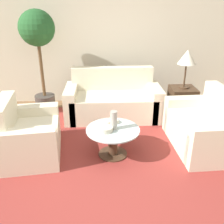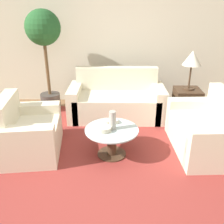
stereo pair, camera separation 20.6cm
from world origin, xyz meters
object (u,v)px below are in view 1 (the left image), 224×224
Objects in this scene: armchair at (26,137)px; coffee_table at (113,138)px; loveseat at (206,129)px; table_lamp at (187,58)px; book_stack at (111,121)px; sofa_main at (113,101)px; potted_plant at (38,42)px; vase at (114,120)px; bowl at (105,129)px.

coffee_table is at bearing -99.54° from armchair.
loveseat is 1.33m from table_lamp.
book_stack is (-0.02, 0.19, 0.17)m from coffee_table.
book_stack is (-0.09, -1.15, 0.14)m from sofa_main.
armchair is at bearing 165.63° from book_stack.
armchair is 1.88m from potted_plant.
potted_plant is (-1.24, 1.61, 1.08)m from coffee_table.
armchair is 4.93× the size of book_stack.
vase reaches higher than coffee_table.
potted_plant is (-2.58, 0.39, 0.24)m from table_lamp.
potted_plant reaches higher than book_stack.
table_lamp reaches higher than loveseat.
table_lamp reaches higher than sofa_main.
vase is at bearing -102.69° from book_stack.
bowl is at bearing -138.74° from table_lamp.
sofa_main is 1.41m from bowl.
loveseat is (1.30, -1.17, -0.00)m from sofa_main.
potted_plant is 8.88× the size of bowl.
book_stack is (1.23, -1.42, -0.91)m from potted_plant.
sofa_main is 0.91× the size of potted_plant.
vase is 0.21m from book_stack.
potted_plant is at bearing -4.87° from armchair.
armchair reaches higher than vase.
sofa_main reaches higher than coffee_table.
loveseat is (2.56, 0.12, 0.00)m from armchair.
book_stack is (-0.03, 0.18, -0.11)m from vase.
bowl is at bearing -156.48° from coffee_table.
loveseat is 1.38m from coffee_table.
vase is (1.25, -1.61, -0.80)m from potted_plant.
potted_plant is at bearing -121.41° from loveseat.
bowl is (-0.11, -0.05, 0.17)m from coffee_table.
coffee_table is at bearing -105.92° from book_stack.
armchair is 1.23m from vase.
coffee_table is at bearing -153.85° from vase.
coffee_table is 0.39× the size of potted_plant.
loveseat is 1.86× the size of table_lamp.
coffee_table is (1.19, -0.06, -0.02)m from armchair.
book_stack is (-1.39, 0.01, 0.14)m from loveseat.
sofa_main is at bearing -51.31° from armchair.
coffee_table is at bearing -85.43° from loveseat.
potted_plant reaches higher than coffee_table.
armchair is at bearing -134.53° from sofa_main.
loveseat is at bearing 7.05° from vase.
coffee_table is 0.25m from book_stack.
table_lamp is at bearing -5.32° from sofa_main.
vase is 0.16m from bowl.
loveseat is 5.84× the size of book_stack.
table_lamp is (-0.03, 1.05, 0.81)m from loveseat.
bowl is (-1.48, -0.22, 0.15)m from loveseat.
armchair is 5.02× the size of bowl.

